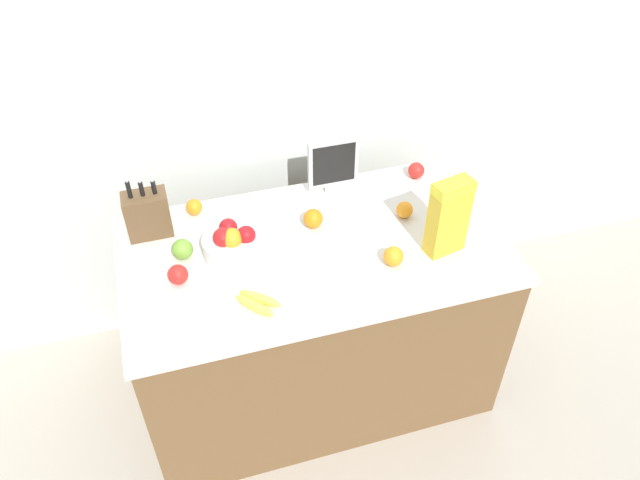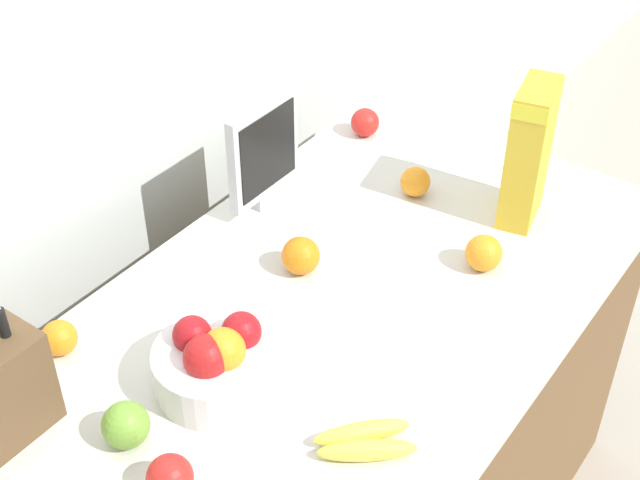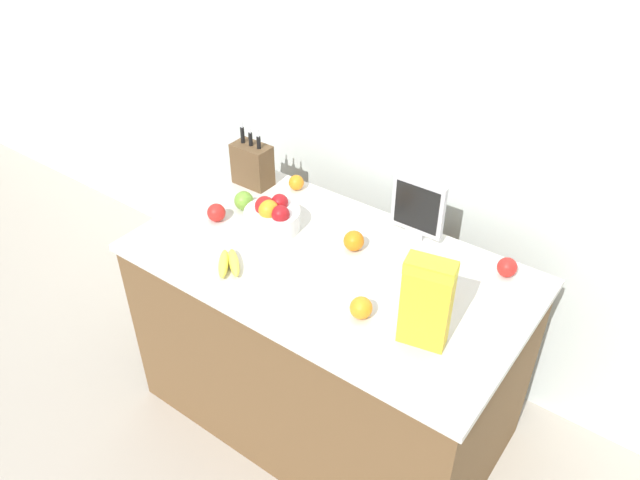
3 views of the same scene
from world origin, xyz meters
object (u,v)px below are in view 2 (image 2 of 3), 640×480
object	(u,v)px
orange_mid_right	(415,182)
orange_near_bowl	(301,256)
small_monitor	(264,152)
fruit_bowl	(216,361)
cereal_box	(529,148)
apple_rightmost	(365,122)
apple_near_bananas	(126,425)
apple_middle	(170,477)
orange_front_left	(59,338)
orange_back_center	(484,253)
banana_bunch	(364,441)

from	to	relation	value
orange_mid_right	orange_near_bowl	xyz separation A→B (m)	(-0.39, 0.05, 0.00)
small_monitor	fruit_bowl	size ratio (longest dim) A/B	1.14
orange_near_bowl	cereal_box	bearing A→B (deg)	-31.83
apple_rightmost	apple_near_bananas	bearing A→B (deg)	-167.71
apple_middle	orange_front_left	distance (m)	0.41
orange_back_center	apple_near_bananas	bearing A→B (deg)	160.78
small_monitor	apple_near_bananas	size ratio (longest dim) A/B	3.15
apple_near_bananas	apple_middle	distance (m)	0.14
orange_front_left	orange_near_bowl	bearing A→B (deg)	-26.03
banana_bunch	orange_front_left	bearing A→B (deg)	103.41
cereal_box	banana_bunch	distance (m)	0.80
orange_near_bowl	small_monitor	bearing A→B (deg)	54.63
cereal_box	banana_bunch	size ratio (longest dim) A/B	1.87
fruit_bowl	orange_front_left	world-z (taller)	fruit_bowl
cereal_box	apple_near_bananas	bearing A→B (deg)	153.77
banana_bunch	apple_middle	distance (m)	0.33
apple_rightmost	orange_mid_right	xyz separation A→B (m)	(-0.16, -0.25, -0.00)
banana_bunch	orange_front_left	distance (m)	0.61
orange_mid_right	orange_front_left	xyz separation A→B (m)	(-0.85, 0.27, -0.00)
orange_front_left	orange_back_center	distance (m)	0.88
small_monitor	orange_back_center	size ratio (longest dim) A/B	3.30
cereal_box	fruit_bowl	size ratio (longest dim) A/B	1.43
apple_near_bananas	small_monitor	bearing A→B (deg)	19.98
small_monitor	fruit_bowl	world-z (taller)	small_monitor
cereal_box	orange_front_left	xyz separation A→B (m)	(-0.92, 0.51, -0.14)
banana_bunch	apple_near_bananas	size ratio (longest dim) A/B	2.12
small_monitor	fruit_bowl	xyz separation A→B (m)	(-0.50, -0.29, -0.08)
orange_front_left	orange_back_center	world-z (taller)	orange_back_center
small_monitor	apple_rightmost	distance (m)	0.41
banana_bunch	apple_near_bananas	distance (m)	0.40
cereal_box	orange_back_center	distance (m)	0.26
apple_middle	apple_near_bananas	bearing A→B (deg)	75.77
orange_mid_right	orange_back_center	distance (m)	0.30
small_monitor	orange_near_bowl	bearing A→B (deg)	-125.37
orange_front_left	orange_near_bowl	distance (m)	0.51
apple_near_bananas	orange_mid_right	world-z (taller)	apple_near_bananas
fruit_bowl	apple_near_bananas	size ratio (longest dim) A/B	2.77
apple_middle	orange_back_center	xyz separation A→B (m)	(0.81, -0.14, 0.00)
banana_bunch	orange_near_bowl	xyz separation A→B (m)	(0.32, 0.37, 0.02)
small_monitor	banana_bunch	bearing A→B (deg)	-128.69
cereal_box	apple_middle	distance (m)	1.05
fruit_bowl	orange_mid_right	distance (m)	0.74
cereal_box	orange_back_center	size ratio (longest dim) A/B	4.14
orange_front_left	apple_rightmost	bearing A→B (deg)	-1.37
orange_front_left	small_monitor	bearing A→B (deg)	-0.79
apple_middle	orange_back_center	size ratio (longest dim) A/B	0.97
apple_near_bananas	orange_near_bowl	distance (m)	0.54
orange_mid_right	apple_near_bananas	bearing A→B (deg)	179.31
small_monitor	apple_middle	bearing A→B (deg)	-152.08
small_monitor	orange_mid_right	bearing A→B (deg)	-48.47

